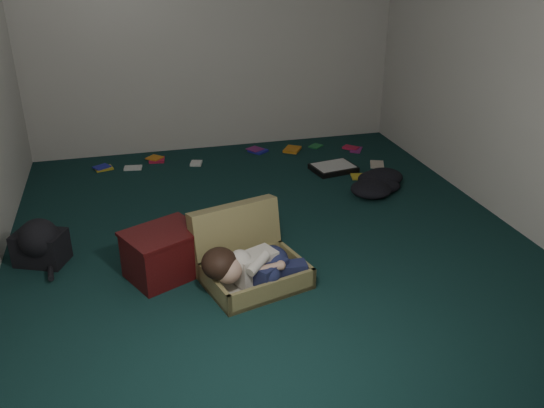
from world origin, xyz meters
name	(u,v)px	position (x,y,z in m)	size (l,w,h in m)	color
floor	(267,236)	(0.00, 0.00, 0.00)	(4.50, 4.50, 0.00)	#102F2D
wall_back	(213,29)	(0.00, 2.25, 1.30)	(4.50, 4.50, 0.00)	silver
wall_front	(420,203)	(0.00, -2.25, 1.30)	(4.50, 4.50, 0.00)	silver
wall_right	(512,60)	(2.00, 0.00, 1.30)	(4.50, 4.50, 0.00)	silver
suitcase	(247,258)	(-0.28, -0.55, 0.15)	(0.81, 0.80, 0.49)	olive
person	(253,266)	(-0.29, -0.72, 0.19)	(0.74, 0.37, 0.30)	silver
maroon_bin	(164,254)	(-0.84, -0.38, 0.17)	(0.63, 0.57, 0.35)	#460E0F
backpack	(41,246)	(-1.70, 0.03, 0.13)	(0.44, 0.35, 0.26)	black
clothing_pile	(377,182)	(1.24, 0.63, 0.08)	(0.49, 0.40, 0.16)	black
paper_tray	(333,168)	(1.01, 1.20, 0.03)	(0.48, 0.39, 0.06)	black
book_scatter	(265,158)	(0.42, 1.71, 0.01)	(2.94, 1.21, 0.02)	gold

